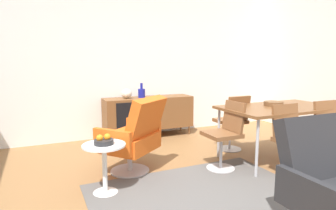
% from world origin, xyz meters
% --- Properties ---
extents(ground_plane, '(8.32, 8.32, 0.00)m').
position_xyz_m(ground_plane, '(0.00, 0.00, 0.00)').
color(ground_plane, olive).
extents(wall_back, '(6.80, 0.12, 2.80)m').
position_xyz_m(wall_back, '(0.00, 2.60, 1.40)').
color(wall_back, white).
rests_on(wall_back, ground_plane).
extents(sideboard, '(1.60, 0.45, 0.72)m').
position_xyz_m(sideboard, '(0.26, 2.30, 0.44)').
color(sideboard, brown).
rests_on(sideboard, ground_plane).
extents(vase_cobalt, '(0.12, 0.12, 0.26)m').
position_xyz_m(vase_cobalt, '(0.13, 2.30, 0.81)').
color(vase_cobalt, navy).
rests_on(vase_cobalt, sideboard).
extents(vase_sculptural_dark, '(0.18, 0.18, 0.16)m').
position_xyz_m(vase_sculptural_dark, '(-0.14, 2.30, 0.80)').
color(vase_sculptural_dark, beige).
rests_on(vase_sculptural_dark, sideboard).
extents(dining_table, '(1.60, 0.90, 0.74)m').
position_xyz_m(dining_table, '(1.48, 0.44, 0.70)').
color(dining_table, brown).
rests_on(dining_table, ground_plane).
extents(wooden_bowl_on_table, '(0.26, 0.26, 0.06)m').
position_xyz_m(wooden_bowl_on_table, '(1.45, 0.52, 0.77)').
color(wooden_bowl_on_table, brown).
rests_on(wooden_bowl_on_table, dining_table).
extents(dining_chair_front_right, '(0.41, 0.44, 0.86)m').
position_xyz_m(dining_chair_front_right, '(1.83, -0.12, 0.47)').
color(dining_chair_front_right, brown).
rests_on(dining_chair_front_right, ground_plane).
extents(dining_chair_front_left, '(0.41, 0.43, 0.86)m').
position_xyz_m(dining_chair_front_left, '(1.13, -0.12, 0.47)').
color(dining_chair_front_left, brown).
rests_on(dining_chair_front_left, ground_plane).
extents(dining_chair_near_window, '(0.43, 0.40, 0.86)m').
position_xyz_m(dining_chair_near_window, '(0.59, 0.44, 0.47)').
color(dining_chair_near_window, brown).
rests_on(dining_chair_near_window, ground_plane).
extents(dining_chair_back_left, '(0.40, 0.43, 0.86)m').
position_xyz_m(dining_chair_back_left, '(1.13, 1.00, 0.47)').
color(dining_chair_back_left, brown).
rests_on(dining_chair_back_left, ground_plane).
extents(lounge_chair_red, '(0.91, 0.90, 0.95)m').
position_xyz_m(lounge_chair_red, '(-0.51, 0.78, 0.47)').
color(lounge_chair_red, '#D85919').
rests_on(lounge_chair_red, ground_plane).
extents(armchair_black_shell, '(0.73, 0.66, 0.95)m').
position_xyz_m(armchair_black_shell, '(0.39, -1.14, 0.47)').
color(armchair_black_shell, '#262628').
rests_on(armchair_black_shell, ground_plane).
extents(side_table_round, '(0.44, 0.44, 0.52)m').
position_xyz_m(side_table_round, '(-0.96, 0.38, 0.32)').
color(side_table_round, white).
rests_on(side_table_round, ground_plane).
extents(fruit_bowl, '(0.20, 0.20, 0.11)m').
position_xyz_m(fruit_bowl, '(-0.96, 0.38, 0.56)').
color(fruit_bowl, '#262628').
rests_on(fruit_bowl, side_table_round).
extents(area_rug, '(2.20, 1.70, 0.01)m').
position_xyz_m(area_rug, '(-0.08, -0.19, 0.00)').
color(area_rug, '#595654').
rests_on(area_rug, ground_plane).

